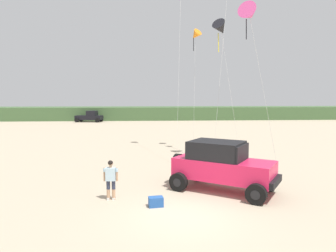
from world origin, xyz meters
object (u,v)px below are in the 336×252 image
kite_blue_swept (221,29)px  cooler_box (156,202)px  jeep (222,165)px  distant_pickup (90,117)px  kite_green_box (249,14)px  kite_white_parafoil (195,35)px  person_watching (111,178)px

kite_blue_swept → cooler_box: bearing=-116.9°
jeep → distant_pickup: jeep is taller
cooler_box → kite_green_box: size_ratio=0.06×
cooler_box → kite_white_parafoil: (3.67, 13.50, 9.09)m
cooler_box → kite_white_parafoil: bearing=66.4°
kite_white_parafoil → kite_blue_swept: kite_white_parafoil is taller
person_watching → kite_blue_swept: size_ratio=0.17×
jeep → kite_green_box: size_ratio=0.51×
kite_white_parafoil → kite_green_box: bearing=-77.3°
kite_blue_swept → jeep: bearing=-102.6°
kite_white_parafoil → kite_green_box: size_ratio=1.03×
distant_pickup → kite_green_box: size_ratio=0.50×
distant_pickup → kite_white_parafoil: 33.71m
jeep → cooler_box: bearing=-149.2°
kite_white_parafoil → person_watching: bearing=-113.6°
kite_green_box → kite_blue_swept: size_ratio=1.00×
jeep → cooler_box: (-3.06, -1.82, -1.01)m
kite_green_box → kite_blue_swept: (-0.71, 3.69, 0.00)m
jeep → kite_white_parafoil: bearing=87.0°
jeep → kite_green_box: (2.38, 3.81, 7.71)m
jeep → kite_white_parafoil: size_ratio=0.50×
kite_green_box → distant_pickup: bearing=112.9°
jeep → person_watching: jeep is taller
distant_pickup → person_watching: bearing=-78.6°
distant_pickup → kite_blue_swept: 37.75m
distant_pickup → kite_blue_swept: bearing=-65.9°
distant_pickup → kite_white_parafoil: (13.99, -29.51, 8.34)m
person_watching → kite_blue_swept: kite_blue_swept is taller
jeep → distant_pickup: 43.31m
cooler_box → kite_white_parafoil: kite_white_parafoil is taller
jeep → distant_pickup: bearing=108.0°
distant_pickup → kite_blue_swept: (15.06, -33.69, 7.98)m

